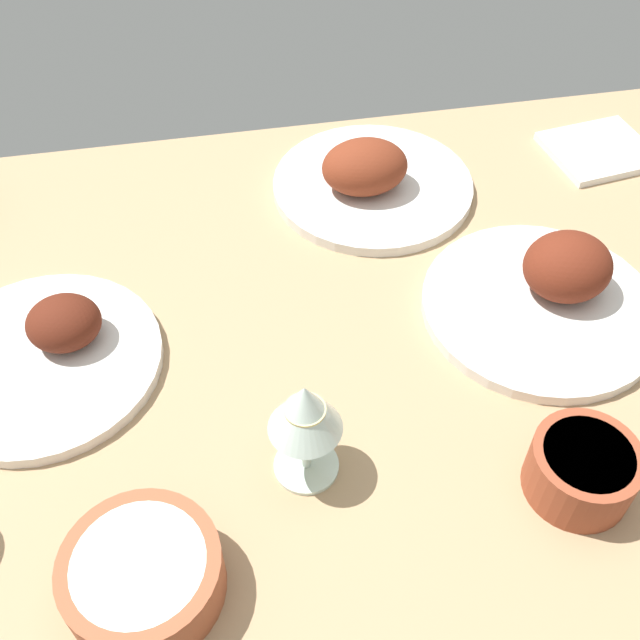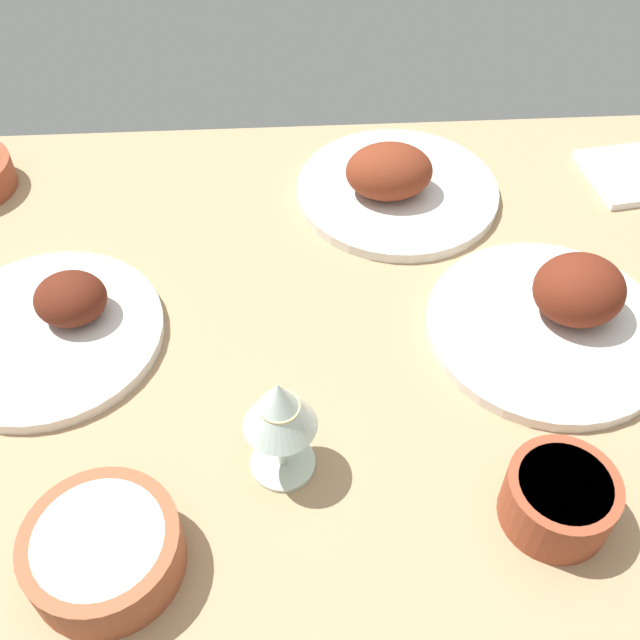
% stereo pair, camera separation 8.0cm
% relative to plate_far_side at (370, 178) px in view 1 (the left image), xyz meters
% --- Properties ---
extents(dining_table, '(1.40, 0.90, 0.04)m').
position_rel_plate_far_side_xyz_m(dining_table, '(-0.12, -0.26, -0.05)').
color(dining_table, tan).
rests_on(dining_table, ground).
extents(plate_far_side, '(0.30, 0.30, 0.09)m').
position_rel_plate_far_side_xyz_m(plate_far_side, '(0.00, 0.00, 0.00)').
color(plate_far_side, silver).
rests_on(plate_far_side, dining_table).
extents(plate_center_main, '(0.30, 0.30, 0.10)m').
position_rel_plate_far_side_xyz_m(plate_center_main, '(0.17, -0.27, 0.00)').
color(plate_center_main, silver).
rests_on(plate_center_main, dining_table).
extents(plate_near_viewer, '(0.28, 0.28, 0.07)m').
position_rel_plate_far_side_xyz_m(plate_near_viewer, '(-0.45, -0.25, -0.01)').
color(plate_near_viewer, silver).
rests_on(plate_near_viewer, dining_table).
extents(bowl_cream, '(0.15, 0.15, 0.06)m').
position_rel_plate_far_side_xyz_m(bowl_cream, '(-0.35, -0.55, 0.01)').
color(bowl_cream, '#A35133').
rests_on(bowl_cream, dining_table).
extents(bowl_sauce, '(0.11, 0.11, 0.06)m').
position_rel_plate_far_side_xyz_m(bowl_sauce, '(0.10, -0.52, 0.01)').
color(bowl_sauce, brown).
rests_on(bowl_sauce, dining_table).
extents(wine_glass, '(0.08, 0.08, 0.14)m').
position_rel_plate_far_side_xyz_m(wine_glass, '(-0.17, -0.45, 0.07)').
color(wine_glass, silver).
rests_on(wine_glass, dining_table).
extents(folded_napkin, '(0.17, 0.16, 0.01)m').
position_rel_plate_far_side_xyz_m(folded_napkin, '(0.38, 0.03, -0.02)').
color(folded_napkin, white).
rests_on(folded_napkin, dining_table).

